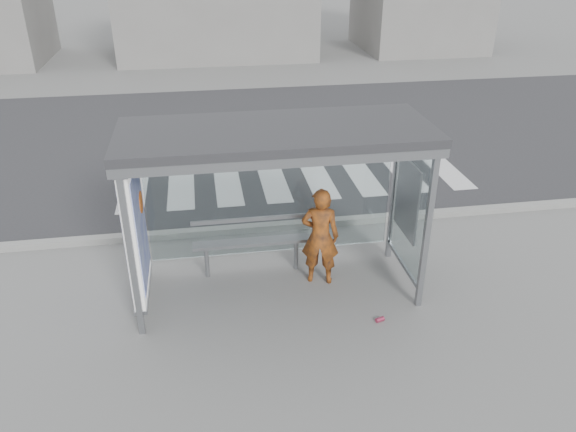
% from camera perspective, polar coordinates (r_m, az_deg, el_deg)
% --- Properties ---
extents(ground, '(80.00, 80.00, 0.00)m').
position_cam_1_polar(ground, '(8.75, -1.03, -7.54)').
color(ground, slate).
rests_on(ground, ground).
extents(road, '(30.00, 10.00, 0.01)m').
position_cam_1_polar(road, '(15.00, -4.95, 7.85)').
color(road, '#2D2D2F').
rests_on(road, ground).
extents(curb, '(30.00, 0.18, 0.12)m').
position_cam_1_polar(curb, '(10.37, -2.60, -1.14)').
color(curb, gray).
rests_on(curb, ground).
extents(crosswalk, '(7.55, 3.00, 0.00)m').
position_cam_1_polar(crosswalk, '(12.79, 0.48, 4.40)').
color(crosswalk, silver).
rests_on(crosswalk, ground).
extents(bus_shelter, '(4.25, 1.65, 2.62)m').
position_cam_1_polar(bus_shelter, '(7.80, -3.92, 4.49)').
color(bus_shelter, gray).
rests_on(bus_shelter, ground).
extents(person, '(0.66, 0.52, 1.60)m').
position_cam_1_polar(person, '(8.57, 3.28, -2.09)').
color(person, '#D35B13').
rests_on(person, ground).
extents(bench, '(1.85, 0.23, 0.96)m').
position_cam_1_polar(bench, '(8.91, -3.75, -2.62)').
color(bench, slate).
rests_on(bench, ground).
extents(soda_can, '(0.14, 0.10, 0.07)m').
position_cam_1_polar(soda_can, '(8.22, 9.32, -10.34)').
color(soda_can, '#D23D63').
rests_on(soda_can, ground).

